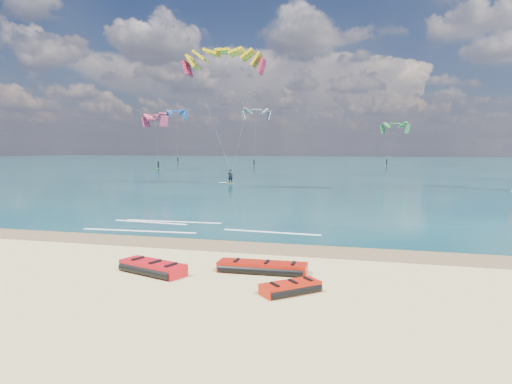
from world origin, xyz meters
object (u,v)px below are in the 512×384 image
Objects in this scene: packed_kite_left at (262,272)px; kitesurfer_main at (227,113)px; packed_kite_right at (290,293)px; packed_kite_mid at (153,273)px.

kitesurfer_main reaches higher than packed_kite_left.
kitesurfer_main reaches higher than packed_kite_right.
packed_kite_right is at bearing 8.59° from packed_kite_mid.
packed_kite_mid is 0.17× the size of kitesurfer_main.
packed_kite_right is (4.82, -0.90, 0.00)m from packed_kite_mid.
packed_kite_right is at bearing -57.47° from packed_kite_left.
packed_kite_left is at bearing -93.65° from kitesurfer_main.
packed_kite_left reaches higher than packed_kite_right.
kitesurfer_main is (-13.08, 34.18, 7.83)m from packed_kite_right.
packed_kite_mid is at bearing -99.76° from kitesurfer_main.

